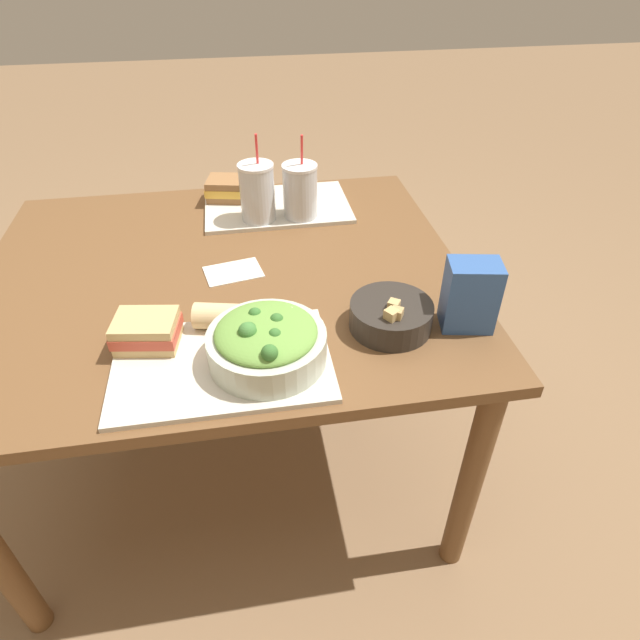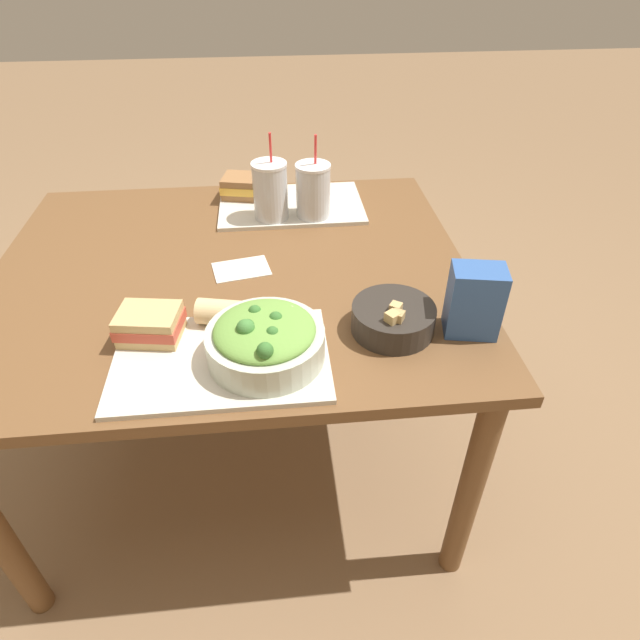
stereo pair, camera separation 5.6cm
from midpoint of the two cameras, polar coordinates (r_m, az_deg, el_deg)
name	(u,v)px [view 1 (the left image)]	position (r m, az deg, el deg)	size (l,w,h in m)	color
ground_plane	(246,450)	(1.88, -8.76, -13.57)	(12.00, 12.00, 0.00)	#846647
dining_table	(226,299)	(1.45, -11.08, 2.15)	(1.22, 1.05, 0.72)	brown
tray_near	(222,364)	(1.11, -11.80, -4.61)	(0.44, 0.29, 0.01)	beige
tray_far	(277,206)	(1.70, -5.55, 11.99)	(0.44, 0.29, 0.01)	beige
salad_bowl	(267,341)	(1.07, -7.21, -2.31)	(0.24, 0.24, 0.11)	beige
soup_bowl	(391,315)	(1.17, 6.23, 0.51)	(0.18, 0.18, 0.08)	#2D2823
sandwich_near	(147,331)	(1.17, -19.30, -1.15)	(0.14, 0.12, 0.06)	tan
baguette_near	(230,317)	(1.17, -10.91, 0.31)	(0.16, 0.09, 0.06)	#DBBC84
sandwich_far	(228,188)	(1.74, -10.77, 13.61)	(0.14, 0.13, 0.06)	olive
drink_cup_dark	(257,194)	(1.58, -7.73, 13.16)	(0.10, 0.10, 0.25)	silver
drink_cup_red	(300,193)	(1.59, -3.17, 13.41)	(0.10, 0.10, 0.24)	silver
chip_bag	(470,295)	(1.19, 14.44, 2.54)	(0.12, 0.10, 0.16)	#335BA3
napkin_folded	(233,272)	(1.39, -10.38, 5.04)	(0.16, 0.12, 0.00)	silver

